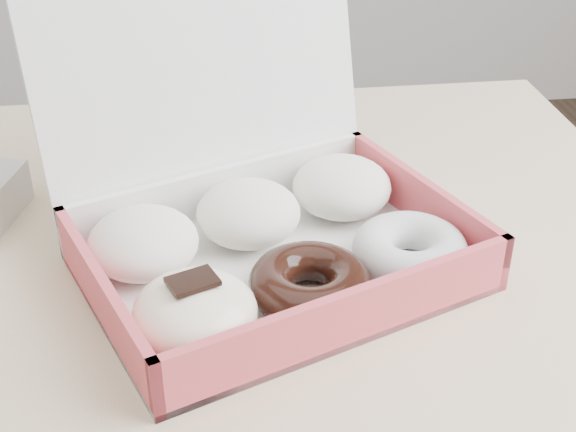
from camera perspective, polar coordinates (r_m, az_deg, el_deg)
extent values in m
cube|color=#CBAD85|center=(0.78, -15.21, -5.06)|extent=(1.20, 0.80, 0.04)
cylinder|color=#CBAD85|center=(1.34, 12.88, -7.36)|extent=(0.05, 0.05, 0.71)
cube|color=white|center=(0.73, -0.76, -3.89)|extent=(0.40, 0.35, 0.01)
cube|color=#D2464F|center=(0.64, 4.30, -7.38)|extent=(0.31, 0.13, 0.06)
cube|color=white|center=(0.81, -4.73, 1.70)|extent=(0.31, 0.13, 0.06)
cube|color=#D2464F|center=(0.67, -12.98, -5.96)|extent=(0.10, 0.23, 0.06)
cube|color=#D2464F|center=(0.80, 9.46, 0.85)|extent=(0.10, 0.23, 0.06)
cube|color=white|center=(0.79, -5.79, 8.40)|extent=(0.33, 0.18, 0.24)
ellipsoid|color=white|center=(0.73, -10.25, -1.87)|extent=(0.13, 0.13, 0.06)
ellipsoid|color=white|center=(0.76, -2.84, 0.21)|extent=(0.13, 0.13, 0.06)
ellipsoid|color=white|center=(0.81, 3.84, 2.09)|extent=(0.13, 0.13, 0.06)
ellipsoid|color=#FFEAC7|center=(0.64, -6.63, -6.82)|extent=(0.13, 0.13, 0.06)
cube|color=black|center=(0.62, -6.80, -4.63)|extent=(0.04, 0.04, 0.00)
torus|color=black|center=(0.68, 1.55, -4.84)|extent=(0.14, 0.14, 0.04)
torus|color=white|center=(0.73, 8.66, -2.42)|extent=(0.14, 0.14, 0.04)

